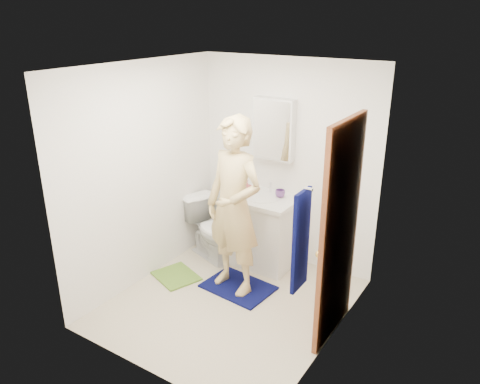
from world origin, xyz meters
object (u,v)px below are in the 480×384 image
vanity_cabinet (262,232)px  toilet (212,229)px  soap_dispenser (247,187)px  toothbrush_cup (280,194)px  towel (301,241)px  man (234,207)px  medicine_cabinet (274,129)px

vanity_cabinet → toilet: 0.62m
soap_dispenser → toothbrush_cup: (0.37, 0.13, -0.04)m
vanity_cabinet → towel: towel is taller
man → towel: bearing=-26.3°
towel → toilet: 2.35m
toilet → soap_dispenser: 0.71m
vanity_cabinet → soap_dispenser: 0.57m
soap_dispenser → man: size_ratio=0.09×
medicine_cabinet → towel: (1.18, -1.71, -0.35)m
vanity_cabinet → medicine_cabinet: bearing=90.0°
toothbrush_cup → man: 0.77m
man → toothbrush_cup: bearing=89.8°
medicine_cabinet → toothbrush_cup: size_ratio=6.20×
medicine_cabinet → toilet: (-0.58, -0.43, -1.23)m
toothbrush_cup → man: bearing=-99.9°
vanity_cabinet → medicine_cabinet: 1.22m
toilet → soap_dispenser: size_ratio=4.37×
medicine_cabinet → man: size_ratio=0.37×
towel → man: man is taller
towel → toothbrush_cup: (-1.01, 1.59, -0.36)m
towel → toilet: towel is taller
soap_dispenser → toothbrush_cup: 0.39m
vanity_cabinet → medicine_cabinet: (0.00, 0.22, 1.20)m
toilet → toothbrush_cup: (0.75, 0.30, 0.52)m
man → vanity_cabinet: bearing=103.2°
towel → man: (-1.14, 0.83, -0.28)m
towel → toilet: bearing=143.9°
towel → toilet: size_ratio=1.08×
toothbrush_cup → man: size_ratio=0.06×
medicine_cabinet → towel: size_ratio=0.87×
vanity_cabinet → toothbrush_cup: 0.53m
toilet → toothbrush_cup: 0.97m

